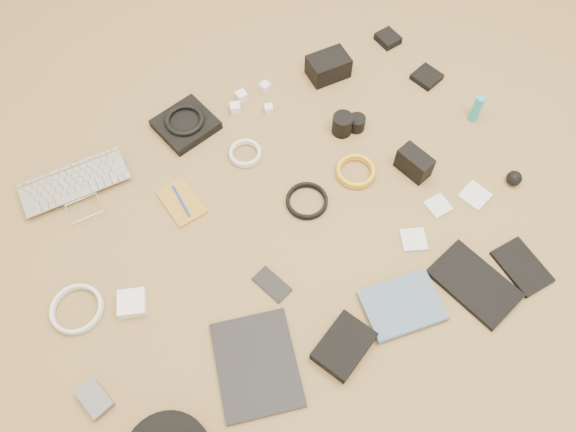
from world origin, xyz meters
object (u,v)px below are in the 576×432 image
laptop (79,195)px  paperback (414,332)px  dslr_camera (328,67)px  phone (272,284)px  tablet (257,364)px

laptop → paperback: (0.63, -0.83, -0.00)m
dslr_camera → phone: 0.79m
phone → tablet: bearing=-146.2°
dslr_camera → tablet: (-0.67, -0.76, -0.03)m
laptop → phone: 0.64m
dslr_camera → phone: bearing=-129.0°
phone → paperback: size_ratio=0.51×
dslr_camera → tablet: 1.02m
phone → dslr_camera: bearing=30.1°
paperback → phone: bearing=51.1°
tablet → paperback: (0.40, -0.12, 0.00)m
laptop → paperback: bearing=-50.6°
laptop → phone: laptop is taller
dslr_camera → phone: size_ratio=1.28×
dslr_camera → tablet: size_ratio=0.51×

